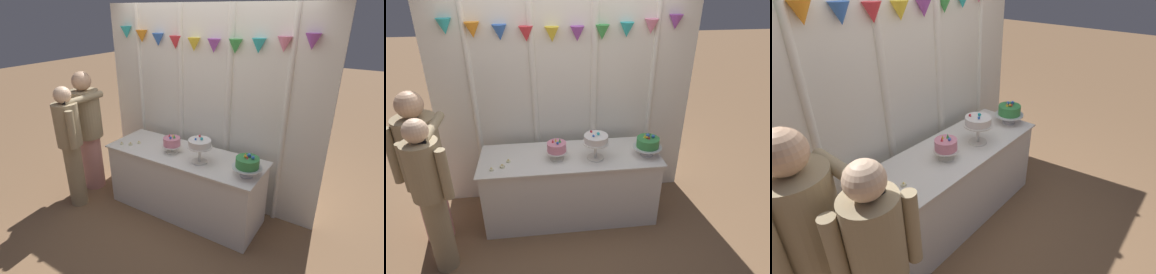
{
  "view_description": "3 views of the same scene",
  "coord_description": "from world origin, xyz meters",
  "views": [
    {
      "loc": [
        1.75,
        -2.52,
        2.33
      ],
      "look_at": [
        0.09,
        0.12,
        1.01
      ],
      "focal_mm": 28.34,
      "sensor_mm": 36.0,
      "label": 1
    },
    {
      "loc": [
        -0.29,
        -2.87,
        2.54
      ],
      "look_at": [
        0.1,
        0.24,
        0.93
      ],
      "focal_mm": 30.56,
      "sensor_mm": 36.0,
      "label": 2
    },
    {
      "loc": [
        -1.83,
        -1.53,
        2.26
      ],
      "look_at": [
        0.11,
        0.06,
        0.89
      ],
      "focal_mm": 29.14,
      "sensor_mm": 36.0,
      "label": 3
    }
  ],
  "objects": [
    {
      "name": "cake_display_center",
      "position": [
        0.26,
        0.01,
        0.99
      ],
      "size": [
        0.27,
        0.27,
        0.3
      ],
      "color": "silver",
      "rests_on": "cake_table"
    },
    {
      "name": "tealight_far_left",
      "position": [
        -0.79,
        -0.1,
        0.8
      ],
      "size": [
        0.04,
        0.04,
        0.04
      ],
      "color": "beige",
      "rests_on": "cake_table"
    },
    {
      "name": "cake_display_rightmost",
      "position": [
        0.81,
        0.01,
        0.92
      ],
      "size": [
        0.3,
        0.3,
        0.24
      ],
      "color": "silver",
      "rests_on": "cake_table"
    },
    {
      "name": "cake_table",
      "position": [
        0.0,
        0.1,
        0.39
      ],
      "size": [
        1.89,
        0.67,
        0.79
      ],
      "color": "white",
      "rests_on": "ground_plane"
    },
    {
      "name": "cake_display_leftmost",
      "position": [
        -0.14,
        0.06,
        0.91
      ],
      "size": [
        0.23,
        0.23,
        0.23
      ],
      "color": "silver",
      "rests_on": "cake_table"
    },
    {
      "name": "ground_plane",
      "position": [
        0.0,
        0.0,
        0.0
      ],
      "size": [
        24.0,
        24.0,
        0.0
      ],
      "primitive_type": "plane",
      "color": "#846042"
    },
    {
      "name": "guest_girl_blue_dress",
      "position": [
        -1.41,
        -0.09,
        0.88
      ],
      "size": [
        0.51,
        0.69,
        1.62
      ],
      "color": "#D6938E",
      "rests_on": "ground_plane"
    },
    {
      "name": "draped_curtain",
      "position": [
        -0.0,
        0.56,
        1.27
      ],
      "size": [
        2.88,
        0.15,
        2.4
      ],
      "color": "white",
      "rests_on": "ground_plane"
    },
    {
      "name": "tealight_near_left",
      "position": [
        -0.69,
        -0.05,
        0.8
      ],
      "size": [
        0.05,
        0.05,
        0.04
      ],
      "color": "beige",
      "rests_on": "cake_table"
    },
    {
      "name": "guest_man_dark_suit",
      "position": [
        -1.25,
        -0.49,
        0.85
      ],
      "size": [
        0.43,
        0.38,
        1.54
      ],
      "color": "#9E8966",
      "rests_on": "ground_plane"
    },
    {
      "name": "tealight_near_right",
      "position": [
        -0.64,
        0.05,
        0.79
      ],
      "size": [
        0.04,
        0.04,
        0.03
      ],
      "color": "beige",
      "rests_on": "cake_table"
    }
  ]
}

